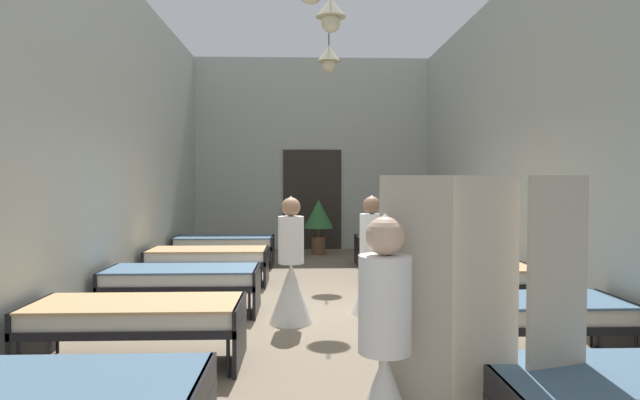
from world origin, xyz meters
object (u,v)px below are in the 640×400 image
object	(u,v)px
bed_left_row_1	(137,316)
bed_right_row_1	(520,313)
nurse_far_aisle	(371,271)
bed_right_row_4	(404,242)
nurse_mid_aisle	(291,278)
bed_left_row_3	(208,257)
bed_right_row_3	(426,256)
bed_right_row_2	(460,277)
potted_plant	(318,218)
bed_left_row_4	(225,243)
nurse_near_aisle	(384,382)
privacy_screen	(485,320)
bed_left_row_2	(182,278)

from	to	relation	value
bed_left_row_1	bed_right_row_1	world-z (taller)	same
bed_right_row_1	nurse_far_aisle	bearing A→B (deg)	122.58
bed_right_row_4	nurse_mid_aisle	distance (m)	4.82
bed_left_row_3	bed_right_row_3	size ratio (longest dim) A/B	1.00
bed_right_row_2	bed_right_row_4	xyz separation A→B (m)	(0.00, 3.80, 0.00)
bed_left_row_3	potted_plant	distance (m)	3.96
bed_left_row_4	nurse_near_aisle	distance (m)	7.86
bed_right_row_2	nurse_near_aisle	xyz separation A→B (m)	(-1.56, -3.82, 0.09)
bed_right_row_1	nurse_near_aisle	xyz separation A→B (m)	(-1.56, -1.92, 0.09)
bed_right_row_4	nurse_mid_aisle	size ratio (longest dim) A/B	1.28
bed_right_row_2	bed_left_row_3	distance (m)	4.00
bed_left_row_4	privacy_screen	xyz separation A→B (m)	(2.57, -7.50, 0.41)
nurse_far_aisle	bed_right_row_4	bearing A→B (deg)	21.78
bed_left_row_3	bed_right_row_4	bearing A→B (deg)	28.35
bed_right_row_3	potted_plant	distance (m)	3.85
bed_left_row_1	bed_right_row_3	world-z (taller)	same
bed_left_row_1	potted_plant	world-z (taller)	potted_plant
bed_right_row_1	nurse_far_aisle	world-z (taller)	nurse_far_aisle
bed_left_row_4	nurse_mid_aisle	xyz separation A→B (m)	(1.37, -4.31, 0.09)
bed_left_row_1	bed_left_row_2	distance (m)	1.90
bed_left_row_3	bed_right_row_4	xyz separation A→B (m)	(3.52, 1.90, 0.00)
bed_right_row_4	potted_plant	distance (m)	2.30
bed_left_row_2	potted_plant	bearing A→B (deg)	70.66
bed_right_row_1	bed_left_row_3	world-z (taller)	same
bed_left_row_3	potted_plant	xyz separation A→B (m)	(1.88, 3.46, 0.39)
bed_left_row_4	nurse_near_aisle	world-z (taller)	nurse_near_aisle
bed_right_row_1	bed_right_row_2	bearing A→B (deg)	90.00
bed_right_row_3	nurse_far_aisle	xyz separation A→B (m)	(-1.15, -2.00, 0.09)
bed_left_row_1	nurse_far_aisle	size ratio (longest dim) A/B	1.28
bed_left_row_3	nurse_far_aisle	xyz separation A→B (m)	(2.37, -2.00, 0.09)
bed_right_row_2	bed_right_row_4	size ratio (longest dim) A/B	1.00
bed_right_row_3	potted_plant	world-z (taller)	potted_plant
bed_right_row_2	nurse_near_aisle	distance (m)	4.12
bed_left_row_1	bed_right_row_2	world-z (taller)	same
bed_left_row_4	potted_plant	bearing A→B (deg)	39.65
bed_right_row_1	nurse_mid_aisle	distance (m)	2.56
bed_right_row_3	nurse_far_aisle	size ratio (longest dim) A/B	1.28
bed_right_row_1	bed_left_row_2	world-z (taller)	same
bed_left_row_4	nurse_far_aisle	world-z (taller)	nurse_far_aisle
potted_plant	privacy_screen	distance (m)	9.08
bed_right_row_2	bed_left_row_2	bearing A→B (deg)	180.00
bed_right_row_2	bed_left_row_4	xyz separation A→B (m)	(-3.52, 3.80, 0.00)
bed_left_row_2	privacy_screen	world-z (taller)	privacy_screen
bed_right_row_3	bed_left_row_2	bearing A→B (deg)	-151.65
bed_right_row_2	nurse_mid_aisle	distance (m)	2.21
bed_right_row_3	bed_right_row_4	bearing A→B (deg)	90.00
bed_right_row_3	nurse_near_aisle	size ratio (longest dim) A/B	1.28
bed_left_row_1	bed_left_row_4	bearing A→B (deg)	90.00
bed_left_row_1	bed_left_row_2	xyz separation A→B (m)	(0.00, 1.90, 0.00)
bed_right_row_2	nurse_far_aisle	xyz separation A→B (m)	(-1.15, -0.10, 0.09)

